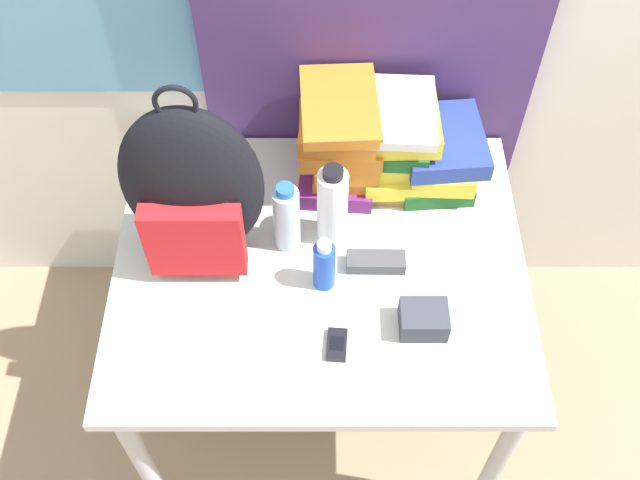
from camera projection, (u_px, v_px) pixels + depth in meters
The scene contains 11 objects.
desk at pixel (320, 282), 2.01m from camera, with size 1.06×0.89×0.77m.
backpack at pixel (193, 190), 1.77m from camera, with size 0.34×0.19×0.56m.
book_stack_left at pixel (341, 141), 1.99m from camera, with size 0.22×0.29×0.28m.
book_stack_center at pixel (397, 143), 2.00m from camera, with size 0.22×0.28×0.27m.
book_stack_right at pixel (440, 156), 2.04m from camera, with size 0.24×0.27×0.16m.
water_bottle at pixel (287, 217), 1.89m from camera, with size 0.07×0.07×0.22m.
sports_bottle at pixel (333, 206), 1.89m from camera, with size 0.08×0.08×0.26m.
sunscreen_bottle at pixel (324, 265), 1.83m from camera, with size 0.05×0.05×0.17m.
cell_phone at pixel (336, 345), 1.78m from camera, with size 0.05×0.09×0.02m.
sunglasses_case at pixel (376, 262), 1.91m from camera, with size 0.15×0.06×0.04m.
camera_pouch at pixel (423, 320), 1.79m from camera, with size 0.11×0.09×0.07m.
Camera 1 is at (0.00, -0.65, 2.36)m, focal length 42.00 mm.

